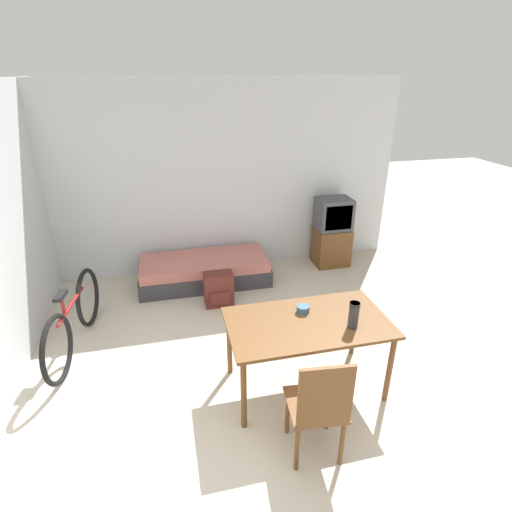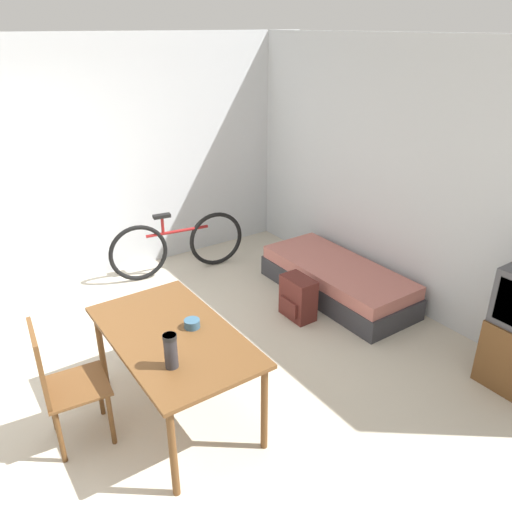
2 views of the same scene
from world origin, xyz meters
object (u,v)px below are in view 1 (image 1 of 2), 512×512
at_px(tv, 332,233).
at_px(dining_table, 308,328).
at_px(backpack, 219,289).
at_px(bicycle, 74,320).
at_px(thermos_flask, 354,314).
at_px(daybed, 204,270).
at_px(wooden_chair, 320,405).
at_px(mate_bowl, 303,309).

height_order(tv, dining_table, tv).
distance_m(tv, backpack, 2.07).
height_order(dining_table, bicycle, bicycle).
bearing_deg(thermos_flask, daybed, 112.70).
relative_size(wooden_chair, thermos_flask, 4.01).
xyz_separation_m(dining_table, mate_bowl, (0.01, 0.16, 0.11)).
xyz_separation_m(bicycle, backpack, (1.63, 0.53, -0.13)).
bearing_deg(backpack, wooden_chair, -80.80).
relative_size(wooden_chair, mate_bowl, 8.41).
distance_m(daybed, backpack, 0.66).
xyz_separation_m(tv, wooden_chair, (-1.49, -3.25, 0.04)).
xyz_separation_m(daybed, tv, (1.99, 0.17, 0.33)).
height_order(daybed, thermos_flask, thermos_flask).
xyz_separation_m(tv, mate_bowl, (-1.30, -2.31, 0.25)).
relative_size(daybed, mate_bowl, 15.51).
bearing_deg(mate_bowl, thermos_flask, -44.13).
relative_size(dining_table, bicycle, 0.88).
relative_size(daybed, bicycle, 1.10).
xyz_separation_m(thermos_flask, backpack, (-0.92, 1.82, -0.65)).
bearing_deg(wooden_chair, mate_bowl, 78.53).
distance_m(bicycle, thermos_flask, 2.91).
relative_size(daybed, backpack, 4.06).
relative_size(dining_table, wooden_chair, 1.47).
bearing_deg(bicycle, thermos_flask, -26.86).
distance_m(wooden_chair, bicycle, 2.78).
distance_m(daybed, dining_table, 2.45).
xyz_separation_m(bicycle, mate_bowl, (2.21, -0.96, 0.41)).
bearing_deg(daybed, wooden_chair, -80.69).
bearing_deg(dining_table, daybed, 106.64).
bearing_deg(backpack, dining_table, -70.77).
bearing_deg(daybed, tv, 4.83).
distance_m(wooden_chair, mate_bowl, 0.98).
bearing_deg(bicycle, wooden_chair, -43.24).
bearing_deg(bicycle, tv, 20.99).
height_order(bicycle, backpack, bicycle).
xyz_separation_m(dining_table, backpack, (-0.58, 1.65, -0.44)).
distance_m(thermos_flask, backpack, 2.14).
bearing_deg(backpack, daybed, 99.71).
bearing_deg(mate_bowl, backpack, 111.35).
relative_size(bicycle, mate_bowl, 14.09).
distance_m(daybed, tv, 2.03).
distance_m(wooden_chair, thermos_flask, 0.87).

